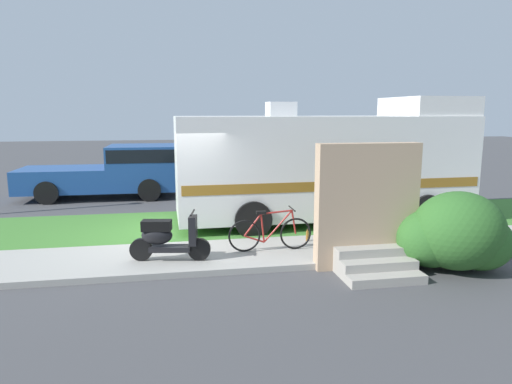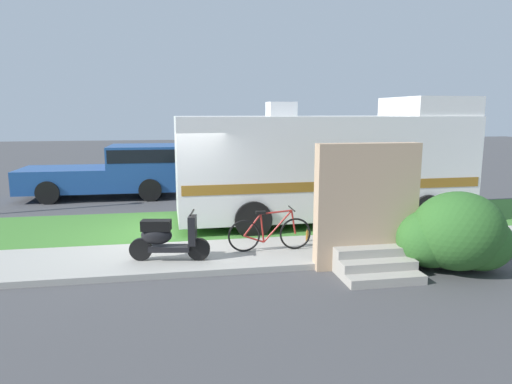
# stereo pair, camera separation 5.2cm
# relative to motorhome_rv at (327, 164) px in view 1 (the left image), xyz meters

# --- Properties ---
(ground_plane) EXTENTS (80.00, 80.00, 0.00)m
(ground_plane) POSITION_rel_motorhome_rv_xyz_m (-4.11, -1.45, -1.59)
(ground_plane) COLOR #424244
(sidewalk) EXTENTS (24.00, 2.00, 0.12)m
(sidewalk) POSITION_rel_motorhome_rv_xyz_m (-4.11, -2.65, -1.53)
(sidewalk) COLOR #9E9B93
(sidewalk) RESTS_ON ground
(grass_strip) EXTENTS (24.00, 3.40, 0.08)m
(grass_strip) POSITION_rel_motorhome_rv_xyz_m (-4.11, 0.05, -1.55)
(grass_strip) COLOR #3D752D
(grass_strip) RESTS_ON ground
(motorhome_rv) EXTENTS (7.78, 2.71, 3.36)m
(motorhome_rv) POSITION_rel_motorhome_rv_xyz_m (0.00, 0.00, 0.00)
(motorhome_rv) COLOR silver
(motorhome_rv) RESTS_ON ground
(scooter) EXTENTS (1.56, 0.56, 0.97)m
(scooter) POSITION_rel_motorhome_rv_xyz_m (-4.21, -2.93, -1.01)
(scooter) COLOR black
(scooter) RESTS_ON ground
(bicycle) EXTENTS (1.76, 0.52, 0.89)m
(bicycle) POSITION_rel_motorhome_rv_xyz_m (-2.11, -2.65, -1.10)
(bicycle) COLOR black
(bicycle) RESTS_ON ground
(pickup_truck_near) EXTENTS (5.46, 2.27, 1.81)m
(pickup_truck_near) POSITION_rel_motorhome_rv_xyz_m (-5.95, 4.91, -0.62)
(pickup_truck_near) COLOR #1E478C
(pickup_truck_near) RESTS_ON ground
(porch_steps) EXTENTS (2.00, 1.26, 2.40)m
(porch_steps) POSITION_rel_motorhome_rv_xyz_m (-0.44, -3.74, -0.63)
(porch_steps) COLOR #9E998E
(porch_steps) RESTS_ON ground
(bush_by_porch) EXTENTS (2.08, 1.56, 1.48)m
(bush_by_porch) POSITION_rel_motorhome_rv_xyz_m (1.13, -4.14, -0.90)
(bush_by_porch) COLOR #2D6026
(bush_by_porch) RESTS_ON ground
(bottle_green) EXTENTS (0.06, 0.06, 0.28)m
(bottle_green) POSITION_rel_motorhome_rv_xyz_m (-1.14, -2.11, -1.35)
(bottle_green) COLOR brown
(bottle_green) RESTS_ON ground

